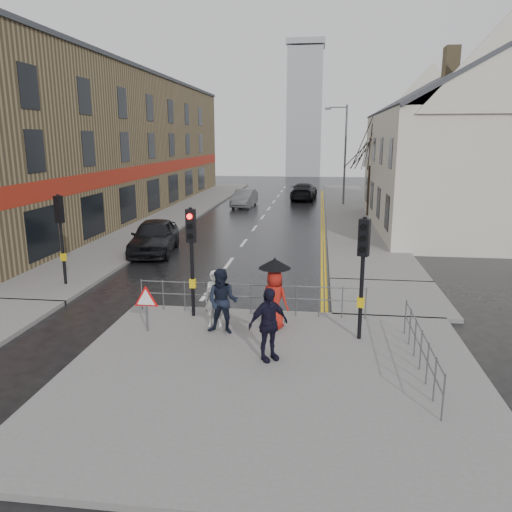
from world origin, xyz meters
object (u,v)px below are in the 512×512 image
(pedestrian_a, at_px, (215,299))
(car_parked, at_px, (154,236))
(pedestrian_b, at_px, (222,301))
(pedestrian_with_umbrella, at_px, (274,290))
(car_mid, at_px, (244,198))
(pedestrian_d, at_px, (268,324))

(pedestrian_a, xyz_separation_m, car_parked, (-5.06, 9.60, -0.14))
(pedestrian_b, relative_size, pedestrian_with_umbrella, 0.90)
(car_mid, bearing_deg, car_parked, -91.73)
(pedestrian_d, relative_size, car_parked, 0.38)
(pedestrian_with_umbrella, height_order, pedestrian_d, pedestrian_with_umbrella)
(car_mid, bearing_deg, pedestrian_d, -75.89)
(pedestrian_d, bearing_deg, pedestrian_a, 93.96)
(car_parked, height_order, car_mid, car_parked)
(pedestrian_a, height_order, pedestrian_with_umbrella, pedestrian_with_umbrella)
(pedestrian_b, distance_m, pedestrian_with_umbrella, 1.55)
(pedestrian_a, bearing_deg, car_mid, 93.71)
(pedestrian_a, distance_m, pedestrian_b, 0.61)
(pedestrian_a, distance_m, car_mid, 27.16)
(pedestrian_d, xyz_separation_m, car_mid, (-4.96, 29.07, -0.37))
(pedestrian_a, height_order, pedestrian_d, pedestrian_d)
(pedestrian_b, bearing_deg, car_parked, 123.53)
(pedestrian_b, bearing_deg, pedestrian_d, -41.99)
(pedestrian_with_umbrella, distance_m, car_mid, 27.30)
(pedestrian_d, height_order, car_mid, pedestrian_d)
(pedestrian_b, distance_m, pedestrian_d, 2.16)
(pedestrian_d, relative_size, car_mid, 0.44)
(pedestrian_b, relative_size, car_mid, 0.44)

